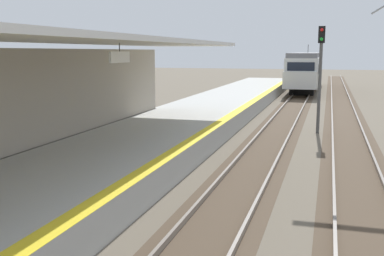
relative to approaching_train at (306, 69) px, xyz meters
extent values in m
cube|color=#A8A8A3|center=(-4.40, -34.32, -1.73)|extent=(5.00, 80.00, 0.90)
cube|color=yellow|center=(-2.15, -34.32, -1.27)|extent=(0.50, 80.00, 0.01)
cube|color=#4C4C4C|center=(-6.90, -38.43, -1.73)|extent=(0.50, 24.00, 0.90)
cube|color=#9E9384|center=(-6.90, -38.43, 0.32)|extent=(0.40, 24.00, 3.20)
cube|color=silver|center=(-4.50, -38.43, 2.17)|extent=(4.40, 24.00, 0.16)
cube|color=white|center=(-4.10, -36.43, 1.64)|extent=(0.08, 1.40, 0.36)
cylinder|color=#333333|center=(-4.10, -36.43, 1.96)|extent=(0.03, 0.03, 0.27)
cube|color=#4C3D2D|center=(0.00, -30.32, -2.17)|extent=(2.34, 120.00, 0.01)
cube|color=slate|center=(-0.72, -30.32, -2.09)|extent=(0.08, 120.00, 0.15)
cube|color=slate|center=(0.72, -30.32, -2.09)|extent=(0.08, 120.00, 0.15)
cube|color=#4C3D2D|center=(3.40, -30.32, -2.17)|extent=(2.34, 120.00, 0.01)
cube|color=slate|center=(2.68, -30.32, -2.09)|extent=(0.08, 120.00, 0.15)
cube|color=slate|center=(4.12, -30.32, -2.09)|extent=(0.08, 120.00, 0.15)
cube|color=silver|center=(0.00, 0.38, -0.11)|extent=(2.90, 18.00, 2.70)
cube|color=slate|center=(0.00, 0.38, 1.46)|extent=(2.67, 18.00, 0.44)
cube|color=black|center=(0.00, -8.64, 0.30)|extent=(2.32, 0.06, 1.21)
cube|color=silver|center=(0.00, -9.42, -0.58)|extent=(2.78, 1.60, 1.49)
cube|color=black|center=(1.46, 0.38, 0.30)|extent=(0.04, 15.84, 0.86)
cylinder|color=#333333|center=(0.00, 3.98, 2.13)|extent=(0.06, 0.06, 0.90)
cube|color=black|center=(0.00, -5.47, -1.82)|extent=(2.17, 2.20, 0.72)
cube|color=black|center=(0.00, 6.23, -1.82)|extent=(2.17, 2.20, 0.72)
cylinder|color=#4C4C4C|center=(1.96, -26.71, 0.02)|extent=(0.16, 0.16, 4.40)
cube|color=black|center=(1.96, -26.71, 2.62)|extent=(0.32, 0.24, 0.80)
sphere|color=red|center=(1.96, -26.85, 2.84)|extent=(0.16, 0.16, 0.16)
sphere|color=green|center=(1.96, -26.85, 2.40)|extent=(0.16, 0.16, 0.16)
camera|label=1|loc=(2.40, -50.34, 1.82)|focal=43.68mm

